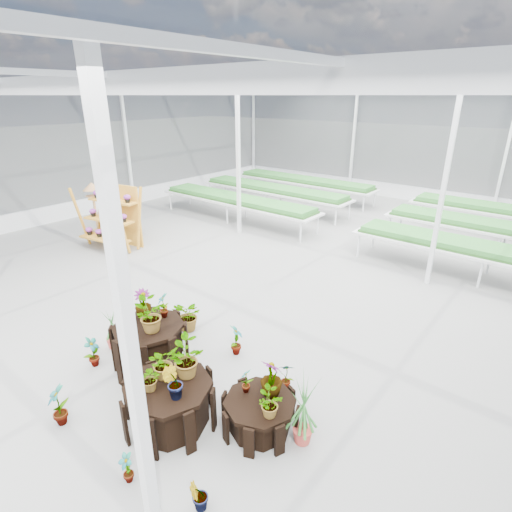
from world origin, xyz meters
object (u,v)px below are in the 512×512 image
Objects in this scene: plinth_mid at (170,404)px; bird_table at (95,207)px; plinth_low at (260,414)px; plinth_tall at (151,346)px; shelf_rack at (110,218)px.

plinth_mid is 9.29m from bird_table.
plinth_mid is at bearing -145.01° from plinth_low.
shelf_rack is at bearing 153.11° from plinth_tall.
plinth_tall is at bearing -38.14° from shelf_rack.
plinth_low is (1.00, 0.70, -0.10)m from plinth_mid.
shelf_rack is at bearing 153.17° from plinth_mid.
shelf_rack is (-7.71, 2.69, 0.68)m from plinth_low.
bird_table is (-7.21, 3.31, 0.42)m from plinth_tall.
shelf_rack is at bearing -2.28° from bird_table.
shelf_rack reaches higher than plinth_mid.
plinth_low is at bearing -4.20° from bird_table.
plinth_mid is 7.54m from shelf_rack.
bird_table is at bearing 155.34° from plinth_tall.
bird_table is (-1.70, 0.52, -0.09)m from shelf_rack.
plinth_tall is 0.96× the size of plinth_mid.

